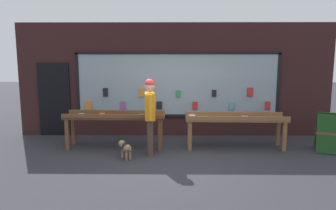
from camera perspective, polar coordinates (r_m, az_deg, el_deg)
ground_plane at (r=7.38m, az=1.31°, el=-9.70°), size 40.00×40.00×0.00m
shopfront_facade at (r=9.41m, az=0.96°, el=4.29°), size 8.94×0.29×3.21m
display_table_left at (r=8.33m, az=-9.26°, el=-2.44°), size 2.51×0.69×0.91m
display_table_right at (r=8.37m, az=11.64°, el=-2.72°), size 2.51×0.72×0.86m
person_browsing at (r=7.53m, az=-3.17°, el=-0.96°), size 0.27×0.69×1.79m
small_dog at (r=7.53m, az=-7.42°, el=-7.26°), size 0.38×0.49×0.39m
sandwich_board_sign at (r=8.93m, az=26.18°, el=-4.20°), size 0.79×0.90×0.92m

